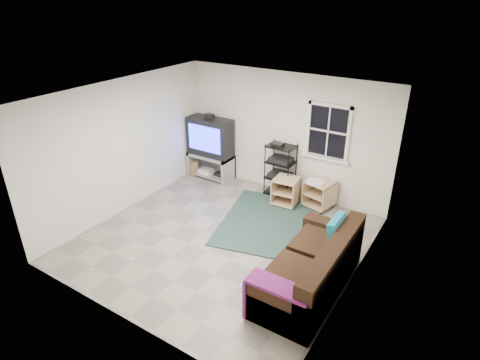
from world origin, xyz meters
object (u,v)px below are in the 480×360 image
Objects in this scene: av_rack at (280,173)px; sofa at (311,270)px; tv_unit at (211,143)px; side_table_right at (320,192)px; side_table_left at (287,190)px.

sofa is (1.79, -2.44, -0.16)m from av_rack.
tv_unit is 4.33m from sofa.
side_table_right is 2.57m from sofa.
av_rack is 0.45m from side_table_left.
tv_unit is 0.72× the size of sofa.
tv_unit is 1.81m from av_rack.
side_table_right is at bearing 109.36° from sofa.
av_rack is 2.01× the size of side_table_left.
side_table_right is (2.72, 0.03, -0.51)m from tv_unit.
side_table_left is at bearing -41.72° from av_rack.
side_table_right reaches higher than side_table_left.
av_rack reaches higher than side_table_right.
sofa reaches higher than side_table_right.
side_table_left is at bearing -158.13° from side_table_right.
sofa is at bearing -55.73° from side_table_left.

